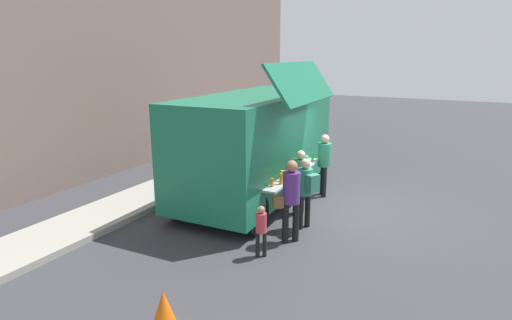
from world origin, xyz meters
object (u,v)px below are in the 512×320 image
customer_front_ordering (300,176)px  customer_extra_browsing (324,160)px  child_near_queue (261,227)px  traffic_cone_orange (164,307)px  food_truck_main (258,142)px  trash_bin (256,144)px  customer_mid_with_backpack (306,187)px  customer_rear_waiting (290,194)px

customer_front_ordering → customer_extra_browsing: size_ratio=0.93×
customer_front_ordering → child_near_queue: customer_front_ordering is taller
traffic_cone_orange → food_truck_main: bearing=13.9°
trash_bin → customer_front_ordering: (-4.94, -3.84, 0.53)m
food_truck_main → customer_front_ordering: bearing=-114.2°
food_truck_main → customer_mid_with_backpack: food_truck_main is taller
traffic_cone_orange → customer_front_ordering: size_ratio=0.34×
food_truck_main → customer_rear_waiting: 2.99m
customer_front_ordering → child_near_queue: (-2.49, -0.19, -0.34)m
food_truck_main → traffic_cone_orange: food_truck_main is taller
food_truck_main → traffic_cone_orange: size_ratio=10.86×
trash_bin → customer_rear_waiting: customer_rear_waiting is taller
food_truck_main → child_near_queue: food_truck_main is taller
food_truck_main → customer_extra_browsing: 1.94m
customer_front_ordering → customer_mid_with_backpack: (-0.79, -0.46, 0.03)m
customer_front_ordering → customer_extra_browsing: customer_extra_browsing is taller
customer_mid_with_backpack → traffic_cone_orange: bearing=108.8°
customer_rear_waiting → trash_bin: bearing=-11.5°
customer_extra_browsing → child_near_queue: size_ratio=1.66×
food_truck_main → traffic_cone_orange: 5.97m
trash_bin → child_near_queue: bearing=-151.5°
customer_mid_with_backpack → customer_extra_browsing: (2.38, 0.38, 0.05)m
traffic_cone_orange → child_near_queue: bearing=-6.8°
customer_front_ordering → customer_mid_with_backpack: customer_mid_with_backpack is taller
customer_mid_with_backpack → child_near_queue: 1.76m
traffic_cone_orange → trash_bin: bearing=20.4°
customer_extra_browsing → customer_rear_waiting: bearing=66.9°
customer_front_ordering → child_near_queue: 2.52m
food_truck_main → child_near_queue: 3.66m
customer_extra_browsing → customer_mid_with_backpack: bearing=69.8°
food_truck_main → customer_rear_waiting: bearing=-140.9°
food_truck_main → customer_rear_waiting: (-2.22, -1.94, -0.50)m
food_truck_main → customer_extra_browsing: food_truck_main is taller
traffic_cone_orange → customer_extra_browsing: customer_extra_browsing is taller
trash_bin → customer_front_ordering: customer_front_ordering is taller
trash_bin → customer_extra_browsing: 5.19m
customer_front_ordering → customer_rear_waiting: customer_rear_waiting is taller
trash_bin → customer_mid_with_backpack: bearing=-143.2°
customer_rear_waiting → customer_extra_browsing: customer_rear_waiting is taller
trash_bin → food_truck_main: bearing=-151.8°
traffic_cone_orange → customer_front_ordering: bearing=-1.3°
customer_mid_with_backpack → customer_front_ordering: bearing=-33.6°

